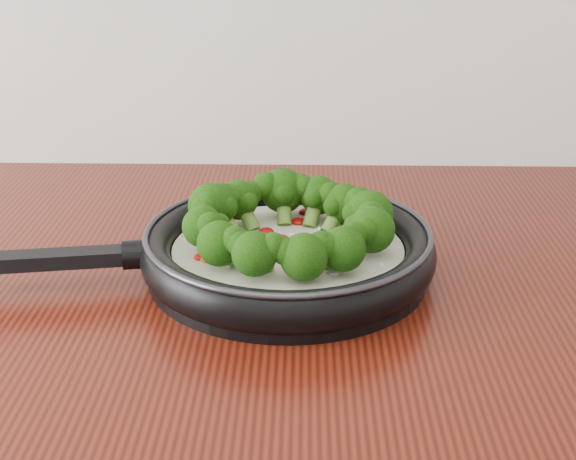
{
  "coord_description": "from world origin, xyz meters",
  "views": [
    {
      "loc": [
        0.06,
        0.37,
        1.27
      ],
      "look_at": [
        0.05,
        1.12,
        0.95
      ],
      "focal_mm": 50.1,
      "sensor_mm": 36.0,
      "label": 1
    }
  ],
  "objects": [
    {
      "name": "skillet",
      "position": [
        0.05,
        1.12,
        0.93
      ],
      "size": [
        0.49,
        0.35,
        0.09
      ],
      "color": "black",
      "rests_on": "counter"
    }
  ]
}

